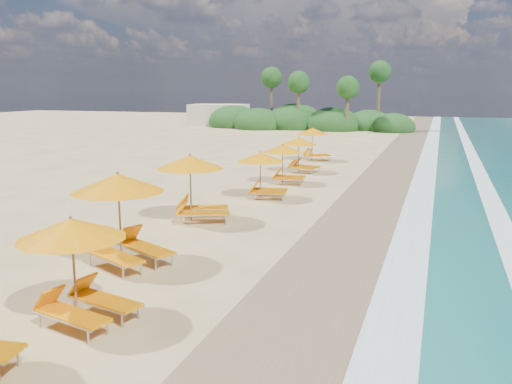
{
  "coord_description": "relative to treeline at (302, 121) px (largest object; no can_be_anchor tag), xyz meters",
  "views": [
    {
      "loc": [
        6.19,
        -17.78,
        4.9
      ],
      "look_at": [
        0.0,
        0.0,
        1.2
      ],
      "focal_mm": 37.15,
      "sensor_mm": 36.0,
      "label": 1
    }
  ],
  "objects": [
    {
      "name": "station_2",
      "position": [
        9.14,
        -54.51,
        0.3
      ],
      "size": [
        2.81,
        2.7,
        2.3
      ],
      "rotation": [
        0.0,
        0.0,
        -0.22
      ],
      "color": "olive",
      "rests_on": "ground"
    },
    {
      "name": "treeline",
      "position": [
        0.0,
        0.0,
        0.0
      ],
      "size": [
        25.8,
        8.8,
        9.74
      ],
      "color": "#163D14",
      "rests_on": "ground"
    },
    {
      "name": "beach_building",
      "position": [
        -12.06,
        2.49,
        0.4
      ],
      "size": [
        7.0,
        5.0,
        2.8
      ],
      "primitive_type": "cube",
      "color": "beige",
      "rests_on": "ground"
    },
    {
      "name": "station_6",
      "position": [
        8.6,
        -36.99,
        0.17
      ],
      "size": [
        2.41,
        2.28,
        2.09
      ],
      "rotation": [
        0.0,
        0.0,
        0.12
      ],
      "color": "olive",
      "rests_on": "ground"
    },
    {
      "name": "station_7",
      "position": [
        8.45,
        -33.1,
        0.19
      ],
      "size": [
        2.47,
        2.34,
        2.11
      ],
      "rotation": [
        0.0,
        0.0,
        -0.14
      ],
      "color": "olive",
      "rests_on": "ground"
    },
    {
      "name": "surf_foam",
      "position": [
        16.64,
        -45.51,
        -0.97
      ],
      "size": [
        4.0,
        160.0,
        0.01
      ],
      "color": "white",
      "rests_on": "ground"
    },
    {
      "name": "wet_sand",
      "position": [
        13.94,
        -45.51,
        -0.99
      ],
      "size": [
        4.0,
        160.0,
        0.01
      ],
      "primitive_type": "cube",
      "color": "#897051",
      "rests_on": "ground"
    },
    {
      "name": "station_5",
      "position": [
        8.73,
        -40.95,
        0.2
      ],
      "size": [
        2.61,
        2.5,
        2.14
      ],
      "rotation": [
        0.0,
        0.0,
        0.22
      ],
      "color": "olive",
      "rests_on": "ground"
    },
    {
      "name": "station_8",
      "position": [
        8.0,
        -27.71,
        0.29
      ],
      "size": [
        3.03,
        3.03,
        2.29
      ],
      "rotation": [
        0.0,
        0.0,
        0.48
      ],
      "color": "olive",
      "rests_on": "ground"
    },
    {
      "name": "station_3",
      "position": [
        7.93,
        -50.97,
        0.48
      ],
      "size": [
        3.46,
        3.43,
        2.64
      ],
      "rotation": [
        0.0,
        0.0,
        -0.42
      ],
      "color": "olive",
      "rests_on": "ground"
    },
    {
      "name": "station_4",
      "position": [
        7.64,
        -45.74,
        0.43
      ],
      "size": [
        3.34,
        3.33,
        2.54
      ],
      "rotation": [
        0.0,
        0.0,
        0.45
      ],
      "color": "olive",
      "rests_on": "ground"
    },
    {
      "name": "ground",
      "position": [
        9.94,
        -45.51,
        -1.0
      ],
      "size": [
        160.0,
        160.0,
        0.0
      ],
      "primitive_type": "plane",
      "color": "#D7BC7E",
      "rests_on": "ground"
    }
  ]
}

